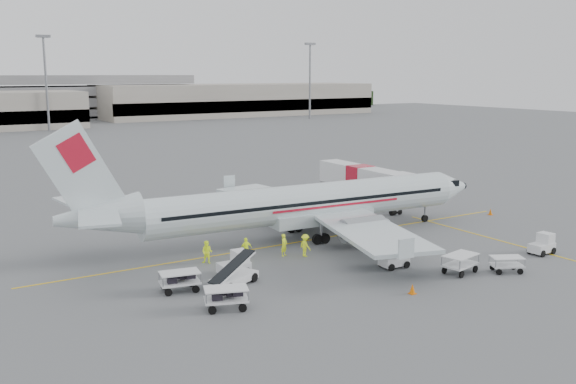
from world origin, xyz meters
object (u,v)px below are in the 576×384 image
Objects in this scene: belt_loader at (234,267)px; jet_bridge at (360,185)px; tug_fore at (542,244)px; tug_aft at (234,263)px; aircraft at (308,178)px; tug_mid at (394,257)px.

jet_bridge is at bearing 11.61° from belt_loader.
tug_aft is (-22.16, 7.79, 0.04)m from tug_fore.
aircraft is at bearing 11.83° from belt_loader.
tug_mid is 11.29m from tug_aft.
tug_mid is (-11.58, -18.57, -1.29)m from jet_bridge.
tug_aft is (-10.35, 4.50, 0.05)m from tug_mid.
tug_fore is 23.49m from tug_aft.
jet_bridge is 21.90m from tug_fore.
belt_loader is at bearing -116.11° from tug_aft.
tug_fore is at bearing -18.67° from tug_aft.
tug_aft is (-9.75, -5.62, -4.27)m from aircraft.
tug_mid is (0.60, -10.12, -4.32)m from aircraft.
tug_fore is (0.22, -21.86, -1.28)m from jet_bridge.
aircraft reaches higher than jet_bridge.
aircraft is 13.68m from belt_loader.
tug_fore is (12.41, -13.41, -4.31)m from aircraft.
belt_loader is at bearing -144.04° from jet_bridge.
belt_loader reaches higher than tug_fore.
aircraft is 8.10× the size of belt_loader.
aircraft is 18.45× the size of tug_mid.
tug_aft is (0.98, 1.93, -0.41)m from belt_loader.
tug_fore is at bearing -43.39° from aircraft.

